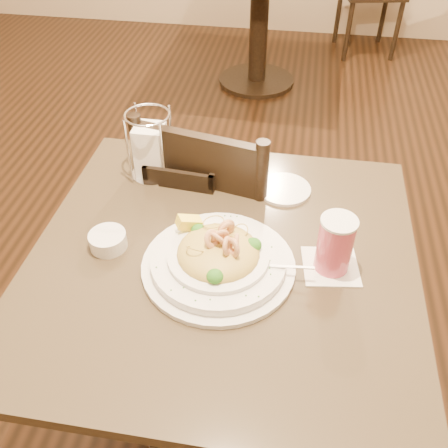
% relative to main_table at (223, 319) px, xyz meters
% --- Properties ---
extents(ground, '(7.00, 7.00, 0.00)m').
position_rel_main_table_xyz_m(ground, '(0.00, 0.00, -0.52)').
color(ground, black).
rests_on(ground, ground).
extents(main_table, '(0.90, 0.90, 0.76)m').
position_rel_main_table_xyz_m(main_table, '(0.00, 0.00, 0.00)').
color(main_table, black).
rests_on(main_table, ground).
extents(background_table, '(0.94, 0.94, 0.76)m').
position_rel_main_table_xyz_m(background_table, '(-0.17, 2.48, 0.00)').
color(background_table, black).
rests_on(background_table, ground).
extents(dining_chair_near, '(0.50, 0.50, 0.93)m').
position_rel_main_table_xyz_m(dining_chair_near, '(-0.09, 0.39, -0.02)').
color(dining_chair_near, black).
rests_on(dining_chair_near, ground).
extents(pasta_bowl, '(0.39, 0.35, 0.11)m').
position_rel_main_table_xyz_m(pasta_bowl, '(-0.00, -0.04, 0.27)').
color(pasta_bowl, white).
rests_on(pasta_bowl, main_table).
extents(drink_glass, '(0.14, 0.14, 0.14)m').
position_rel_main_table_xyz_m(drink_glass, '(0.25, 0.00, 0.31)').
color(drink_glass, white).
rests_on(drink_glass, main_table).
extents(bread_basket, '(0.21, 0.18, 0.06)m').
position_rel_main_table_xyz_m(bread_basket, '(-0.16, 0.31, 0.26)').
color(bread_basket, black).
rests_on(bread_basket, main_table).
extents(napkin_caddy, '(0.12, 0.12, 0.19)m').
position_rel_main_table_xyz_m(napkin_caddy, '(-0.25, 0.29, 0.32)').
color(napkin_caddy, silver).
rests_on(napkin_caddy, main_table).
extents(side_plate, '(0.16, 0.16, 0.01)m').
position_rel_main_table_xyz_m(side_plate, '(0.12, 0.27, 0.24)').
color(side_plate, white).
rests_on(side_plate, main_table).
extents(butter_ramekin, '(0.11, 0.11, 0.04)m').
position_rel_main_table_xyz_m(butter_ramekin, '(-0.27, -0.01, 0.26)').
color(butter_ramekin, white).
rests_on(butter_ramekin, main_table).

